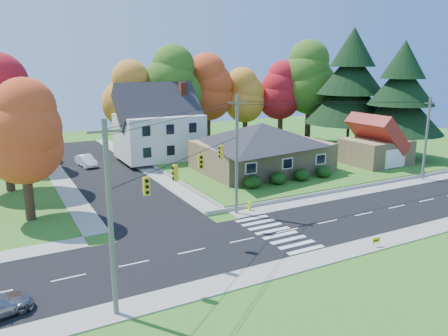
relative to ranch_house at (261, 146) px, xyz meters
name	(u,v)px	position (x,y,z in m)	size (l,w,h in m)	color
ground	(287,231)	(-8.00, -16.00, -3.27)	(120.00, 120.00, 0.00)	#3D7923
road_main	(287,231)	(-8.00, -16.00, -3.26)	(90.00, 8.00, 0.02)	black
road_cross	(102,171)	(-16.00, 10.00, -3.25)	(8.00, 44.00, 0.02)	black
sidewalk_north	(253,211)	(-8.00, -11.00, -3.23)	(90.00, 2.00, 0.08)	#9C9A90
sidewalk_south	(332,255)	(-8.00, -21.00, -3.23)	(90.00, 2.00, 0.08)	#9C9A90
lawn	(272,159)	(5.00, 5.00, -3.02)	(30.00, 30.00, 0.50)	#3D7923
ranch_house	(261,146)	(0.00, 0.00, 0.00)	(14.60, 10.60, 5.40)	tan
colonial_house	(159,126)	(-7.96, 12.00, 1.32)	(10.40, 8.40, 9.60)	silver
garage	(376,145)	(14.00, -4.01, -0.42)	(7.30, 6.30, 4.60)	tan
hedge_row	(290,176)	(-0.50, -6.20, -2.13)	(10.70, 1.70, 1.27)	#163A10
traffic_infrastructure	(277,162)	(-8.15, -14.65, 1.88)	(38.10, 10.66, 10.00)	#666059
tree_lot_0	(129,95)	(-10.00, 18.00, 5.04)	(6.72, 6.72, 12.51)	#3F2A19
tree_lot_1	(172,84)	(-4.00, 17.00, 6.35)	(7.84, 7.84, 14.60)	#3F2A19
tree_lot_2	(207,88)	(2.00, 18.00, 5.70)	(7.28, 7.28, 13.56)	#3F2A19
tree_lot_3	(245,96)	(8.00, 17.00, 4.39)	(6.16, 6.16, 11.47)	#3F2A19
tree_lot_4	(281,91)	(14.00, 16.00, 5.04)	(6.72, 6.72, 12.51)	#3F2A19
tree_lot_5	(310,78)	(18.00, 14.00, 7.00)	(8.40, 8.40, 15.64)	#3F2A19
conifer_east_a	(351,86)	(19.00, 6.00, 6.12)	(12.80, 12.80, 16.96)	#3F2A19
conifer_east_b	(401,97)	(20.00, -2.00, 5.01)	(11.20, 11.20, 14.84)	#3F2A19
tree_west_0	(22,133)	(-25.00, -4.00, 3.89)	(6.16, 6.16, 11.47)	#3F2A19
tree_west_1	(1,106)	(-26.00, 6.00, 5.20)	(7.28, 7.28, 13.56)	#3F2A19
tree_west_2	(8,104)	(-25.00, 16.00, 4.54)	(6.72, 6.72, 12.51)	#3F2A19
white_car	(86,161)	(-17.15, 13.30, -2.54)	(1.48, 4.26, 1.40)	white
fire_hydrant	(250,206)	(-8.12, -10.69, -2.86)	(0.47, 0.37, 0.84)	#FCF411
yard_sign	(376,240)	(-4.47, -21.47, -2.73)	(0.60, 0.11, 0.75)	black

